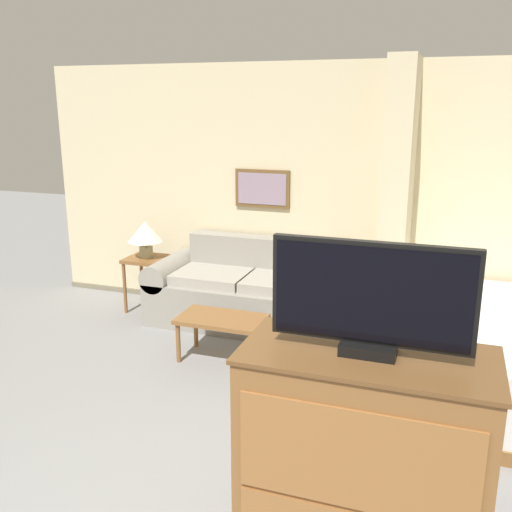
% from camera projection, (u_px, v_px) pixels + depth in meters
% --- Properties ---
extents(wall_back, '(6.24, 0.16, 2.60)m').
position_uv_depth(wall_back, '(323.00, 195.00, 5.81)').
color(wall_back, beige).
rests_on(wall_back, ground_plane).
extents(wall_partition_pillar, '(0.24, 0.68, 2.60)m').
position_uv_depth(wall_partition_pillar, '(397.00, 205.00, 5.20)').
color(wall_partition_pillar, beige).
rests_on(wall_partition_pillar, ground_plane).
extents(couch, '(2.03, 0.84, 0.85)m').
position_uv_depth(couch, '(249.00, 293.00, 5.82)').
color(couch, gray).
rests_on(couch, ground_plane).
extents(coffee_table, '(0.76, 0.44, 0.39)m').
position_uv_depth(coffee_table, '(222.00, 323.00, 4.98)').
color(coffee_table, brown).
rests_on(coffee_table, ground_plane).
extents(side_table, '(0.42, 0.42, 0.59)m').
position_uv_depth(side_table, '(147.00, 267.00, 6.17)').
color(side_table, brown).
rests_on(side_table, ground_plane).
extents(table_lamp, '(0.38, 0.38, 0.39)m').
position_uv_depth(table_lamp, '(145.00, 233.00, 6.07)').
color(table_lamp, tan).
rests_on(table_lamp, side_table).
extents(tv_dresser, '(1.11, 0.54, 1.16)m').
position_uv_depth(tv_dresser, '(362.00, 469.00, 2.62)').
color(tv_dresser, brown).
rests_on(tv_dresser, ground_plane).
extents(tv, '(0.86, 0.16, 0.50)m').
position_uv_depth(tv, '(371.00, 299.00, 2.40)').
color(tv, black).
rests_on(tv, tv_dresser).
extents(bed, '(1.75, 2.12, 0.59)m').
position_uv_depth(bed, '(511.00, 355.00, 4.45)').
color(bed, brown).
rests_on(bed, ground_plane).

